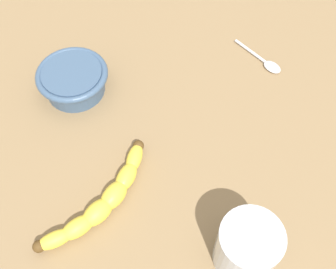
{
  "coord_description": "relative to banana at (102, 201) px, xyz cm",
  "views": [
    {
      "loc": [
        -6.61,
        -29.85,
        61.83
      ],
      "look_at": [
        -0.64,
        5.68,
        5.0
      ],
      "focal_mm": 43.88,
      "sensor_mm": 36.0,
      "label": 1
    }
  ],
  "objects": [
    {
      "name": "wooden_tabletop",
      "position": [
        12.28,
        4.01,
        -3.06
      ],
      "size": [
        120.0,
        120.0,
        3.0
      ],
      "primitive_type": "cube",
      "color": "olive",
      "rests_on": "ground"
    },
    {
      "name": "banana",
      "position": [
        0.0,
        0.0,
        0.0
      ],
      "size": [
        18.06,
        16.21,
        3.13
      ],
      "rotation": [
        0.0,
        0.0,
        0.72
      ],
      "color": "yellow",
      "rests_on": "wooden_tabletop"
    },
    {
      "name": "smoothie_glass",
      "position": [
        18.84,
        -11.23,
        2.67
      ],
      "size": [
        8.48,
        8.48,
        9.01
      ],
      "color": "silver",
      "rests_on": "wooden_tabletop"
    },
    {
      "name": "ceramic_bowl",
      "position": [
        -3.07,
        23.28,
        1.33
      ],
      "size": [
        12.65,
        12.65,
        4.83
      ],
      "color": "#3D5675",
      "rests_on": "wooden_tabletop"
    },
    {
      "name": "teaspoon",
      "position": [
        33.31,
        22.89,
        -1.16
      ],
      "size": [
        7.24,
        10.23,
        0.8
      ],
      "rotation": [
        0.0,
        0.0,
        5.28
      ],
      "color": "silver",
      "rests_on": "wooden_tabletop"
    }
  ]
}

